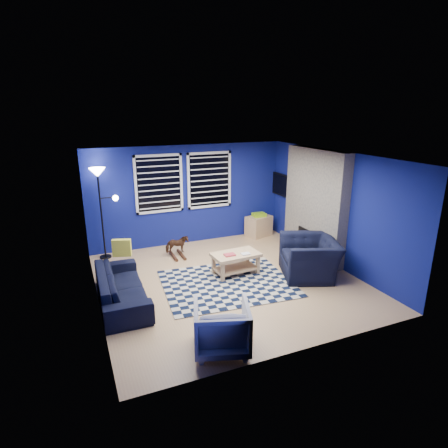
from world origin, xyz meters
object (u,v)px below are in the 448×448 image
at_px(tv, 283,185).
at_px(sofa, 121,287).
at_px(rocking_horse, 177,245).
at_px(floor_lamp, 100,185).
at_px(armchair_bent, 222,327).
at_px(armchair_big, 310,257).
at_px(cabinet, 259,226).
at_px(coffee_table, 236,259).

xyz_separation_m(tv, sofa, (-4.55, -2.05, -1.11)).
xyz_separation_m(rocking_horse, floor_lamp, (-1.54, 0.60, 1.43)).
distance_m(armchair_bent, floor_lamp, 4.62).
distance_m(armchair_big, floor_lamp, 4.81).
xyz_separation_m(armchair_big, floor_lamp, (-3.79, 2.65, 1.33)).
relative_size(armchair_big, armchair_bent, 1.52).
bearing_deg(tv, cabinet, 155.89).
xyz_separation_m(armchair_big, rocking_horse, (-2.25, 2.05, -0.10)).
distance_m(tv, rocking_horse, 3.25).
relative_size(cabinet, floor_lamp, 0.36).
height_order(rocking_horse, coffee_table, rocking_horse).
relative_size(rocking_horse, floor_lamp, 0.25).
relative_size(tv, floor_lamp, 0.48).
bearing_deg(tv, armchair_big, -108.11).
bearing_deg(sofa, rocking_horse, -40.45).
height_order(sofa, coffee_table, sofa).
bearing_deg(tv, rocking_horse, -173.34).
relative_size(rocking_horse, cabinet, 0.69).
relative_size(tv, coffee_table, 1.00).
bearing_deg(cabinet, armchair_bent, -141.53).
xyz_separation_m(coffee_table, cabinet, (1.61, 2.02, -0.05)).
xyz_separation_m(sofa, armchair_bent, (1.12, -1.97, 0.07)).
bearing_deg(floor_lamp, rocking_horse, -21.30).
bearing_deg(rocking_horse, floor_lamp, 73.64).
relative_size(tv, cabinet, 1.31).
bearing_deg(cabinet, floor_lamp, 162.41).
bearing_deg(tv, coffee_table, -140.89).
xyz_separation_m(armchair_bent, coffee_table, (1.26, 2.26, -0.03)).
bearing_deg(armchair_bent, armchair_big, -129.97).
relative_size(armchair_big, cabinet, 1.59).
distance_m(sofa, cabinet, 4.60).
bearing_deg(armchair_big, floor_lamp, -104.28).
height_order(tv, armchair_bent, tv).
height_order(armchair_big, rocking_horse, armchair_big).
bearing_deg(floor_lamp, sofa, -89.34).
bearing_deg(sofa, coffee_table, -81.86).
distance_m(armchair_bent, coffee_table, 2.58).
distance_m(rocking_horse, cabinet, 2.55).
bearing_deg(coffee_table, armchair_big, -24.71).
height_order(armchair_big, armchair_bent, armchair_big).
height_order(rocking_horse, cabinet, cabinet).
relative_size(armchair_bent, rocking_horse, 1.53).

